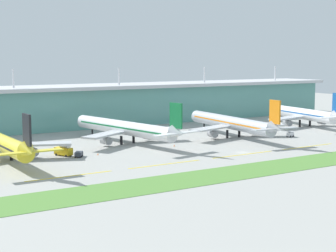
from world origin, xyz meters
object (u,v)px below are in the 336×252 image
at_px(airliner_far_middle, 232,123).
at_px(airliner_farthest, 303,114).
at_px(airliner_near_middle, 125,128).
at_px(safety_cone_left_wingtip, 98,154).
at_px(baggage_cart, 290,134).
at_px(fuel_truck, 64,150).
at_px(safety_cone_nose_front, 174,145).
at_px(pushback_tug, 79,154).
at_px(airliner_nearest, 0,142).

relative_size(airliner_far_middle, airliner_farthest, 1.17).
height_order(airliner_near_middle, safety_cone_left_wingtip, airliner_near_middle).
height_order(airliner_farthest, baggage_cart, airliner_farthest).
distance_m(fuel_truck, safety_cone_nose_front, 45.90).
distance_m(airliner_near_middle, pushback_tug, 34.95).
height_order(baggage_cart, safety_cone_nose_front, baggage_cart).
xyz_separation_m(airliner_near_middle, safety_cone_nose_front, (12.98, -17.56, -6.11)).
relative_size(baggage_cart, safety_cone_left_wingtip, 5.62).
relative_size(airliner_near_middle, baggage_cart, 18.35).
relative_size(airliner_nearest, airliner_farthest, 1.13).
bearing_deg(baggage_cart, safety_cone_left_wingtip, 177.04).
xyz_separation_m(airliner_nearest, safety_cone_left_wingtip, (33.07, -8.17, -6.11)).
relative_size(pushback_tug, fuel_truck, 0.65).
height_order(airliner_nearest, pushback_tug, airliner_nearest).
bearing_deg(fuel_truck, safety_cone_nose_front, -4.50).
bearing_deg(fuel_truck, safety_cone_left_wingtip, -23.90).
bearing_deg(fuel_truck, pushback_tug, -52.04).
relative_size(airliner_farthest, pushback_tug, 12.30).
relative_size(airliner_near_middle, airliner_farthest, 1.18).
bearing_deg(airliner_far_middle, safety_cone_nose_front, -168.02).
xyz_separation_m(airliner_nearest, fuel_truck, (21.85, -3.20, -4.19)).
height_order(airliner_nearest, airliner_farthest, same).
bearing_deg(baggage_cart, airliner_nearest, 174.13).
bearing_deg(safety_cone_left_wingtip, airliner_near_middle, 41.36).
height_order(airliner_near_middle, pushback_tug, airliner_near_middle).
bearing_deg(safety_cone_nose_front, airliner_near_middle, 126.47).
relative_size(airliner_nearest, airliner_near_middle, 0.96).
xyz_separation_m(baggage_cart, safety_cone_nose_front, (-58.77, 6.20, -0.91)).
distance_m(airliner_nearest, safety_cone_nose_front, 68.18).
relative_size(airliner_nearest, fuel_truck, 9.06).
bearing_deg(airliner_near_middle, fuel_truck, -156.90).
relative_size(airliner_far_middle, safety_cone_left_wingtip, 102.16).
relative_size(pushback_tug, baggage_cart, 1.27).
bearing_deg(airliner_farthest, pushback_tug, -171.78).
xyz_separation_m(airliner_far_middle, safety_cone_left_wingtip, (-70.33, -8.98, -6.11)).
bearing_deg(baggage_cart, safety_cone_nose_front, 173.98).
bearing_deg(airliner_nearest, fuel_truck, -8.32).
bearing_deg(airliner_far_middle, baggage_cart, -31.04).
bearing_deg(airliner_far_middle, safety_cone_left_wingtip, -172.73).
bearing_deg(pushback_tug, safety_cone_left_wingtip, -1.19).
xyz_separation_m(airliner_nearest, baggage_cart, (126.34, -12.99, -5.19)).
bearing_deg(airliner_near_middle, airliner_nearest, -168.84).
height_order(baggage_cart, safety_cone_left_wingtip, baggage_cart).
height_order(airliner_farthest, fuel_truck, airliner_farthest).
bearing_deg(airliner_nearest, safety_cone_left_wingtip, -13.88).
distance_m(airliner_far_middle, pushback_tug, 78.48).
distance_m(airliner_near_middle, fuel_truck, 35.84).
relative_size(baggage_cart, safety_cone_nose_front, 5.62).
xyz_separation_m(airliner_farthest, safety_cone_nose_front, (-92.85, -18.25, -6.10)).
bearing_deg(safety_cone_left_wingtip, airliner_farthest, 8.76).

